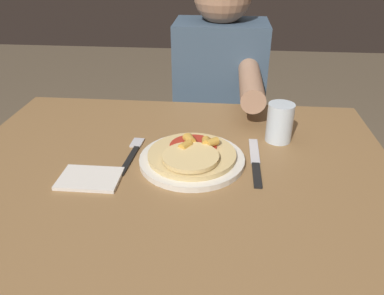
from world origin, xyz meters
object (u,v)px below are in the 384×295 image
object	(u,v)px
plate	(192,160)
pizza	(192,154)
dining_table	(173,212)
person_diner	(219,100)
fork	(133,153)
drinking_glass	(280,123)
knife	(255,162)

from	to	relation	value
plate	pizza	bearing A→B (deg)	-81.32
dining_table	person_diner	bearing A→B (deg)	81.45
dining_table	plate	size ratio (longest dim) A/B	4.17
fork	drinking_glass	world-z (taller)	drinking_glass
drinking_glass	knife	bearing A→B (deg)	-117.93
pizza	fork	distance (m)	0.16
plate	fork	size ratio (longest dim) A/B	1.42
drinking_glass	person_diner	bearing A→B (deg)	109.66
dining_table	fork	world-z (taller)	fork
dining_table	plate	distance (m)	0.14
dining_table	fork	distance (m)	0.18
drinking_glass	plate	bearing A→B (deg)	-148.40
pizza	person_diner	xyz separation A→B (m)	(0.05, 0.59, -0.10)
knife	drinking_glass	world-z (taller)	drinking_glass
pizza	knife	size ratio (longest dim) A/B	0.95
person_diner	pizza	bearing A→B (deg)	-94.97
plate	knife	distance (m)	0.15
dining_table	drinking_glass	bearing A→B (deg)	33.55
pizza	drinking_glass	distance (m)	0.26
plate	person_diner	xyz separation A→B (m)	(0.05, 0.59, -0.09)
plate	drinking_glass	world-z (taller)	drinking_glass
knife	plate	bearing A→B (deg)	-176.30
pizza	knife	world-z (taller)	pizza
dining_table	drinking_glass	distance (m)	0.36
plate	person_diner	distance (m)	0.60
dining_table	fork	size ratio (longest dim) A/B	5.92
drinking_glass	person_diner	world-z (taller)	person_diner
pizza	person_diner	world-z (taller)	person_diner
pizza	drinking_glass	world-z (taller)	drinking_glass
dining_table	pizza	bearing A→B (deg)	39.39
knife	person_diner	bearing A→B (deg)	99.62
fork	knife	distance (m)	0.30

